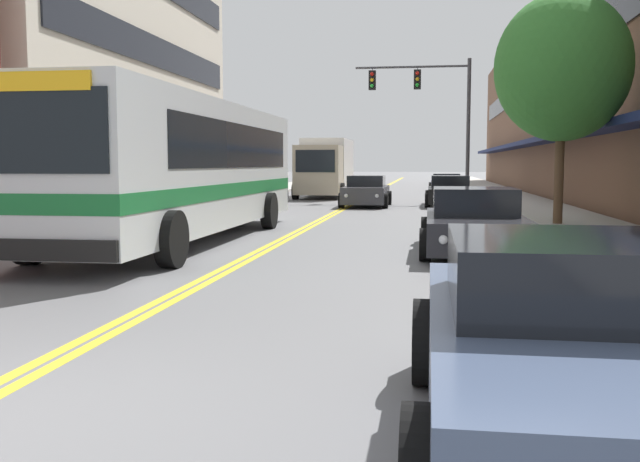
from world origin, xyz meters
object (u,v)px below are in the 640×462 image
at_px(car_charcoal_parked_right_end, 474,223).
at_px(street_tree_right_mid, 562,68).
at_px(car_slate_blue_parked_right_foreground, 584,353).
at_px(car_black_parked_right_far, 450,192).
at_px(car_navy_parked_right_mid, 446,184).
at_px(car_silver_parked_left_mid, 260,189).
at_px(traffic_signal_mast, 430,101).
at_px(city_bus, 182,164).
at_px(car_dark_grey_moving_lead, 366,192).
at_px(box_truck, 325,167).
at_px(car_white_parked_left_far, 220,195).

distance_m(car_charcoal_parked_right_end, street_tree_right_mid, 7.31).
bearing_deg(car_slate_blue_parked_right_foreground, car_black_parked_right_far, 90.15).
distance_m(car_navy_parked_right_mid, car_charcoal_parked_right_end, 29.21).
relative_size(car_silver_parked_left_mid, car_charcoal_parked_right_end, 1.00).
relative_size(car_charcoal_parked_right_end, traffic_signal_mast, 0.70).
distance_m(city_bus, car_slate_blue_parked_right_foreground, 13.30).
distance_m(car_slate_blue_parked_right_foreground, traffic_signal_mast, 30.71).
height_order(car_dark_grey_moving_lead, box_truck, box_truck).
height_order(box_truck, traffic_signal_mast, traffic_signal_mast).
xyz_separation_m(car_black_parked_right_far, box_truck, (-6.39, 7.03, 1.02)).
xyz_separation_m(car_slate_blue_parked_right_foreground, street_tree_right_mid, (2.57, 15.87, 3.75)).
distance_m(box_truck, street_tree_right_mid, 19.97).
bearing_deg(city_bus, car_black_parked_right_far, 66.32).
distance_m(car_dark_grey_moving_lead, traffic_signal_mast, 6.91).
bearing_deg(car_black_parked_right_far, car_silver_parked_left_mid, 171.03).
distance_m(car_navy_parked_right_mid, box_truck, 8.89).
bearing_deg(car_black_parked_right_far, car_slate_blue_parked_right_foreground, -89.85).
bearing_deg(city_bus, car_charcoal_parked_right_end, -10.87).
distance_m(car_silver_parked_left_mid, car_white_parked_left_far, 6.21).
relative_size(car_navy_parked_right_mid, traffic_signal_mast, 0.63).
bearing_deg(car_dark_grey_moving_lead, car_slate_blue_parked_right_foreground, -82.05).
distance_m(car_silver_parked_left_mid, traffic_signal_mast, 9.19).
xyz_separation_m(car_black_parked_right_far, car_dark_grey_moving_lead, (-3.50, -0.87, 0.01)).
bearing_deg(car_silver_parked_left_mid, car_navy_parked_right_mid, 52.77).
height_order(car_slate_blue_parked_right_foreground, car_black_parked_right_far, car_slate_blue_parked_right_foreground).
height_order(car_charcoal_parked_right_end, box_truck, box_truck).
height_order(car_black_parked_right_far, traffic_signal_mast, traffic_signal_mast).
height_order(car_white_parked_left_far, car_charcoal_parked_right_end, car_white_parked_left_far).
xyz_separation_m(city_bus, car_silver_parked_left_mid, (-2.08, 16.35, -1.14)).
height_order(car_dark_grey_moving_lead, street_tree_right_mid, street_tree_right_mid).
height_order(city_bus, car_dark_grey_moving_lead, city_bus).
bearing_deg(car_slate_blue_parked_right_foreground, traffic_signal_mast, 91.78).
relative_size(car_black_parked_right_far, box_truck, 0.72).
bearing_deg(car_white_parked_left_far, street_tree_right_mid, -26.78).
height_order(car_silver_parked_left_mid, street_tree_right_mid, street_tree_right_mid).
distance_m(car_charcoal_parked_right_end, traffic_signal_mast, 20.67).
xyz_separation_m(car_navy_parked_right_mid, car_dark_grey_moving_lead, (-3.66, -13.83, 0.04)).
relative_size(car_black_parked_right_far, traffic_signal_mast, 0.73).
bearing_deg(traffic_signal_mast, box_truck, 150.94).
xyz_separation_m(car_navy_parked_right_mid, car_black_parked_right_far, (-0.16, -12.96, 0.03)).
bearing_deg(car_dark_grey_moving_lead, box_truck, 110.06).
xyz_separation_m(car_black_parked_right_far, car_charcoal_parked_right_end, (0.03, -16.25, 0.00)).
distance_m(car_silver_parked_left_mid, car_black_parked_right_far, 8.76).
relative_size(car_slate_blue_parked_right_foreground, car_black_parked_right_far, 0.87).
bearing_deg(car_silver_parked_left_mid, city_bus, -82.75).
bearing_deg(car_charcoal_parked_right_end, street_tree_right_mid, 65.33).
bearing_deg(car_black_parked_right_far, car_navy_parked_right_mid, 89.31).
distance_m(traffic_signal_mast, street_tree_right_mid, 14.97).
bearing_deg(street_tree_right_mid, car_black_parked_right_far, 104.01).
bearing_deg(car_black_parked_right_far, car_dark_grey_moving_lead, -166.05).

